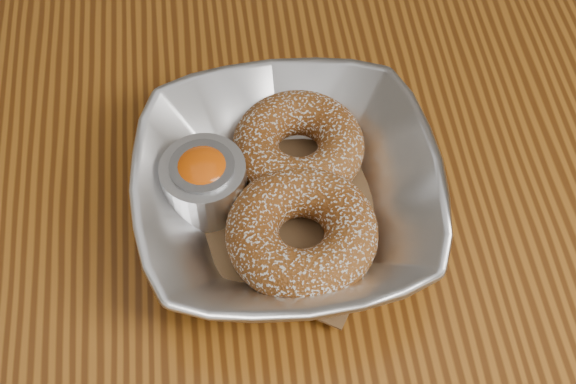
{
  "coord_description": "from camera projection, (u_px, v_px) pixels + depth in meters",
  "views": [
    {
      "loc": [
        -0.1,
        -0.24,
        1.25
      ],
      "look_at": [
        -0.06,
        0.07,
        0.78
      ],
      "focal_mm": 50.0,
      "sensor_mm": 36.0,
      "label": 1
    }
  ],
  "objects": [
    {
      "name": "parchment",
      "position": [
        288.0,
        208.0,
        0.58
      ],
      "size": [
        0.2,
        0.2,
        0.0
      ],
      "primitive_type": "cube",
      "rotation": [
        0.0,
        0.0,
        1.02
      ],
      "color": "brown",
      "rests_on": "table"
    },
    {
      "name": "table",
      "position": [
        373.0,
        346.0,
        0.64
      ],
      "size": [
        1.2,
        0.8,
        0.75
      ],
      "color": "brown",
      "rests_on": "ground_plane"
    },
    {
      "name": "donut_front",
      "position": [
        302.0,
        233.0,
        0.55
      ],
      "size": [
        0.11,
        0.11,
        0.04
      ],
      "primitive_type": "torus",
      "rotation": [
        0.0,
        0.0,
        -0.09
      ],
      "color": "brown",
      "rests_on": "parchment"
    },
    {
      "name": "donut_back",
      "position": [
        298.0,
        146.0,
        0.59
      ],
      "size": [
        0.1,
        0.1,
        0.03
      ],
      "primitive_type": "torus",
      "rotation": [
        0.0,
        0.0,
        0.06
      ],
      "color": "brown",
      "rests_on": "parchment"
    },
    {
      "name": "serving_bowl",
      "position": [
        288.0,
        195.0,
        0.57
      ],
      "size": [
        0.22,
        0.22,
        0.05
      ],
      "primitive_type": "imported",
      "color": "silver",
      "rests_on": "table"
    },
    {
      "name": "ramekin",
      "position": [
        204.0,
        181.0,
        0.57
      ],
      "size": [
        0.06,
        0.06,
        0.05
      ],
      "color": "silver",
      "rests_on": "table"
    }
  ]
}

